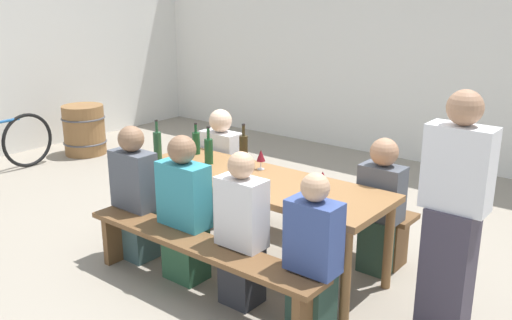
% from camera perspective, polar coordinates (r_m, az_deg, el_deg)
% --- Properties ---
extents(ground_plane, '(24.00, 24.00, 0.00)m').
position_cam_1_polar(ground_plane, '(4.67, -0.00, -10.64)').
color(ground_plane, gray).
extents(back_wall, '(14.00, 0.20, 3.20)m').
position_cam_1_polar(back_wall, '(7.48, 18.72, 11.64)').
color(back_wall, silver).
rests_on(back_wall, ground).
extents(tasting_table, '(2.19, 0.75, 0.75)m').
position_cam_1_polar(tasting_table, '(4.40, -0.00, -2.85)').
color(tasting_table, olive).
rests_on(tasting_table, ground).
extents(bench_near, '(2.09, 0.30, 0.45)m').
position_cam_1_polar(bench_near, '(4.06, -6.07, -9.50)').
color(bench_near, brown).
rests_on(bench_near, ground).
extents(bench_far, '(2.09, 0.30, 0.45)m').
position_cam_1_polar(bench_far, '(5.03, 4.85, -4.20)').
color(bench_far, brown).
rests_on(bench_far, ground).
extents(wine_bottle_0, '(0.07, 0.07, 0.33)m').
position_cam_1_polar(wine_bottle_0, '(4.74, -4.92, 1.00)').
color(wine_bottle_0, '#194723').
rests_on(wine_bottle_0, tasting_table).
extents(wine_bottle_1, '(0.08, 0.08, 0.33)m').
position_cam_1_polar(wine_bottle_1, '(4.80, -1.30, 1.31)').
color(wine_bottle_1, '#332814').
rests_on(wine_bottle_1, tasting_table).
extents(wine_bottle_2, '(0.07, 0.07, 0.36)m').
position_cam_1_polar(wine_bottle_2, '(4.90, -10.15, 1.53)').
color(wine_bottle_2, '#234C2D').
rests_on(wine_bottle_2, tasting_table).
extents(wine_bottle_3, '(0.07, 0.07, 0.29)m').
position_cam_1_polar(wine_bottle_3, '(5.05, -6.21, 1.82)').
color(wine_bottle_3, '#194723').
rests_on(wine_bottle_3, tasting_table).
extents(wine_glass_0, '(0.07, 0.07, 0.15)m').
position_cam_1_polar(wine_glass_0, '(4.09, 6.89, -1.78)').
color(wine_glass_0, silver).
rests_on(wine_glass_0, tasting_table).
extents(wine_glass_1, '(0.08, 0.08, 0.16)m').
position_cam_1_polar(wine_glass_1, '(4.57, -1.62, 0.41)').
color(wine_glass_1, silver).
rests_on(wine_glass_1, tasting_table).
extents(wine_glass_2, '(0.07, 0.07, 0.16)m').
position_cam_1_polar(wine_glass_2, '(4.70, -8.37, 0.64)').
color(wine_glass_2, silver).
rests_on(wine_glass_2, tasting_table).
extents(wine_glass_3, '(0.07, 0.07, 0.17)m').
position_cam_1_polar(wine_glass_3, '(4.56, 0.51, 0.42)').
color(wine_glass_3, silver).
rests_on(wine_glass_3, tasting_table).
extents(seated_guest_near_0, '(0.39, 0.24, 1.15)m').
position_cam_1_polar(seated_guest_near_0, '(4.68, -12.42, -3.69)').
color(seated_guest_near_0, '#3D595A').
rests_on(seated_guest_near_0, ground).
extents(seated_guest_near_1, '(0.41, 0.24, 1.16)m').
position_cam_1_polar(seated_guest_near_1, '(4.26, -7.42, -5.40)').
color(seated_guest_near_1, '#2B573A').
rests_on(seated_guest_near_1, ground).
extents(seated_guest_near_2, '(0.35, 0.24, 1.13)m').
position_cam_1_polar(seated_guest_near_2, '(3.90, -1.49, -7.60)').
color(seated_guest_near_2, '#2C2D33').
rests_on(seated_guest_near_2, ground).
extents(seated_guest_near_3, '(0.34, 0.24, 1.11)m').
position_cam_1_polar(seated_guest_near_3, '(3.59, 5.90, -10.22)').
color(seated_guest_near_3, '#284237').
rests_on(seated_guest_near_3, ground).
extents(seated_guest_far_0, '(0.40, 0.24, 1.12)m').
position_cam_1_polar(seated_guest_far_0, '(5.36, -3.61, -0.86)').
color(seated_guest_far_0, '#504A6E').
rests_on(seated_guest_far_0, ground).
extents(seated_guest_far_1, '(0.34, 0.24, 1.11)m').
position_cam_1_polar(seated_guest_far_1, '(4.46, 12.75, -4.86)').
color(seated_guest_far_1, '#32503F').
rests_on(seated_guest_far_1, ground).
extents(standing_host, '(0.40, 0.24, 1.62)m').
position_cam_1_polar(standing_host, '(3.65, 19.64, -6.11)').
color(standing_host, '#3E3846').
rests_on(standing_host, ground).
extents(wine_barrel, '(0.60, 0.60, 0.69)m').
position_cam_1_polar(wine_barrel, '(8.06, -17.33, 3.00)').
color(wine_barrel, olive).
rests_on(wine_barrel, ground).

